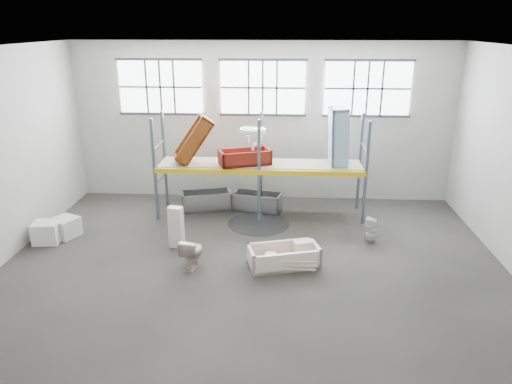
# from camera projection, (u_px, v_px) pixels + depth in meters

# --- Properties ---
(floor) EXTENTS (12.00, 10.00, 0.10)m
(floor) POSITION_uv_depth(u_px,v_px,m) (252.00, 271.00, 11.27)
(floor) COLOR #4D4842
(floor) RESTS_ON ground
(ceiling) EXTENTS (12.00, 10.00, 0.10)m
(ceiling) POSITION_uv_depth(u_px,v_px,m) (251.00, 46.00, 9.56)
(ceiling) COLOR silver
(ceiling) RESTS_ON ground
(wall_back) EXTENTS (12.00, 0.10, 5.00)m
(wall_back) POSITION_uv_depth(u_px,v_px,m) (263.00, 122.00, 15.16)
(wall_back) COLOR #AAA99F
(wall_back) RESTS_ON ground
(wall_front) EXTENTS (12.00, 0.10, 5.00)m
(wall_front) POSITION_uv_depth(u_px,v_px,m) (223.00, 289.00, 5.66)
(wall_front) COLOR #ABA99E
(wall_front) RESTS_ON ground
(window_left) EXTENTS (2.60, 0.04, 1.60)m
(window_left) POSITION_uv_depth(u_px,v_px,m) (161.00, 87.00, 14.87)
(window_left) COLOR white
(window_left) RESTS_ON wall_back
(window_mid) EXTENTS (2.60, 0.04, 1.60)m
(window_mid) POSITION_uv_depth(u_px,v_px,m) (263.00, 88.00, 14.69)
(window_mid) COLOR white
(window_mid) RESTS_ON wall_back
(window_right) EXTENTS (2.60, 0.04, 1.60)m
(window_right) POSITION_uv_depth(u_px,v_px,m) (368.00, 89.00, 14.51)
(window_right) COLOR white
(window_right) RESTS_ON wall_back
(rack_upright_la) EXTENTS (0.08, 0.08, 3.00)m
(rack_upright_la) POSITION_uv_depth(u_px,v_px,m) (155.00, 170.00, 13.65)
(rack_upright_la) COLOR slate
(rack_upright_la) RESTS_ON floor
(rack_upright_lb) EXTENTS (0.08, 0.08, 3.00)m
(rack_upright_lb) POSITION_uv_depth(u_px,v_px,m) (165.00, 159.00, 14.78)
(rack_upright_lb) COLOR slate
(rack_upright_lb) RESTS_ON floor
(rack_upright_ma) EXTENTS (0.08, 0.08, 3.00)m
(rack_upright_ma) POSITION_uv_depth(u_px,v_px,m) (259.00, 172.00, 13.48)
(rack_upright_ma) COLOR slate
(rack_upright_ma) RESTS_ON floor
(rack_upright_mb) EXTENTS (0.08, 0.08, 3.00)m
(rack_upright_mb) POSITION_uv_depth(u_px,v_px,m) (261.00, 161.00, 14.60)
(rack_upright_mb) COLOR slate
(rack_upright_mb) RESTS_ON floor
(rack_upright_ra) EXTENTS (0.08, 0.08, 3.00)m
(rack_upright_ra) POSITION_uv_depth(u_px,v_px,m) (366.00, 174.00, 13.31)
(rack_upright_ra) COLOR slate
(rack_upright_ra) RESTS_ON floor
(rack_upright_rb) EXTENTS (0.08, 0.08, 3.00)m
(rack_upright_rb) POSITION_uv_depth(u_px,v_px,m) (360.00, 162.00, 14.43)
(rack_upright_rb) COLOR slate
(rack_upright_rb) RESTS_ON floor
(rack_beam_front) EXTENTS (6.00, 0.10, 0.14)m
(rack_beam_front) POSITION_uv_depth(u_px,v_px,m) (259.00, 172.00, 13.48)
(rack_beam_front) COLOR yellow
(rack_beam_front) RESTS_ON floor
(rack_beam_back) EXTENTS (6.00, 0.10, 0.14)m
(rack_beam_back) POSITION_uv_depth(u_px,v_px,m) (261.00, 161.00, 14.60)
(rack_beam_back) COLOR yellow
(rack_beam_back) RESTS_ON floor
(shelf_deck) EXTENTS (5.90, 1.10, 0.03)m
(shelf_deck) POSITION_uv_depth(u_px,v_px,m) (260.00, 164.00, 14.01)
(shelf_deck) COLOR gray
(shelf_deck) RESTS_ON floor
(wet_patch) EXTENTS (1.80, 1.80, 0.00)m
(wet_patch) POSITION_uv_depth(u_px,v_px,m) (259.00, 224.00, 13.79)
(wet_patch) COLOR black
(wet_patch) RESTS_ON floor
(bathtub_beige) EXTENTS (1.81, 1.20, 0.49)m
(bathtub_beige) POSITION_uv_depth(u_px,v_px,m) (284.00, 256.00, 11.34)
(bathtub_beige) COLOR #F4D7C7
(bathtub_beige) RESTS_ON floor
(cistern_spare) EXTENTS (0.52, 0.38, 0.44)m
(cistern_spare) POSITION_uv_depth(u_px,v_px,m) (304.00, 249.00, 11.60)
(cistern_spare) COLOR silver
(cistern_spare) RESTS_ON bathtub_beige
(sink_in_tub) EXTENTS (0.46, 0.46, 0.14)m
(sink_in_tub) POSITION_uv_depth(u_px,v_px,m) (273.00, 253.00, 11.67)
(sink_in_tub) COLOR beige
(sink_in_tub) RESTS_ON bathtub_beige
(toilet_beige) EXTENTS (0.58, 0.82, 0.75)m
(toilet_beige) POSITION_uv_depth(u_px,v_px,m) (192.00, 252.00, 11.24)
(toilet_beige) COLOR beige
(toilet_beige) RESTS_ON floor
(cistern_tall) EXTENTS (0.39, 0.30, 1.10)m
(cistern_tall) POSITION_uv_depth(u_px,v_px,m) (176.00, 227.00, 12.20)
(cistern_tall) COLOR white
(cistern_tall) RESTS_ON floor
(toilet_white) EXTENTS (0.39, 0.39, 0.69)m
(toilet_white) POSITION_uv_depth(u_px,v_px,m) (372.00, 230.00, 12.52)
(toilet_white) COLOR white
(toilet_white) RESTS_ON floor
(steel_tub_left) EXTENTS (1.65, 1.09, 0.55)m
(steel_tub_left) POSITION_uv_depth(u_px,v_px,m) (206.00, 200.00, 14.84)
(steel_tub_left) COLOR #B2B5BA
(steel_tub_left) RESTS_ON floor
(steel_tub_right) EXTENTS (1.58, 0.97, 0.54)m
(steel_tub_right) POSITION_uv_depth(u_px,v_px,m) (257.00, 201.00, 14.77)
(steel_tub_right) COLOR #B9BAC1
(steel_tub_right) RESTS_ON floor
(rust_tub_flat) EXTENTS (1.61, 1.14, 0.41)m
(rust_tub_flat) POSITION_uv_depth(u_px,v_px,m) (245.00, 157.00, 13.82)
(rust_tub_flat) COLOR maroon
(rust_tub_flat) RESTS_ON shelf_deck
(rust_tub_tilted) EXTENTS (1.34, 0.99, 1.46)m
(rust_tub_tilted) POSITION_uv_depth(u_px,v_px,m) (194.00, 139.00, 13.82)
(rust_tub_tilted) COLOR #904B12
(rust_tub_tilted) RESTS_ON shelf_deck
(sink_on_shelf) EXTENTS (0.82, 0.68, 0.65)m
(sink_on_shelf) POSITION_uv_depth(u_px,v_px,m) (253.00, 149.00, 13.53)
(sink_on_shelf) COLOR white
(sink_on_shelf) RESTS_ON rust_tub_flat
(blue_tub_upright) EXTENTS (0.59, 0.83, 1.72)m
(blue_tub_upright) POSITION_uv_depth(u_px,v_px,m) (338.00, 137.00, 13.63)
(blue_tub_upright) COLOR #8EB0D4
(blue_tub_upright) RESTS_ON shelf_deck
(bucket) EXTENTS (0.30, 0.30, 0.34)m
(bucket) POSITION_uv_depth(u_px,v_px,m) (271.00, 260.00, 11.30)
(bucket) COLOR silver
(bucket) RESTS_ON floor
(carton_near) EXTENTS (0.72, 0.63, 0.57)m
(carton_near) POSITION_uv_depth(u_px,v_px,m) (47.00, 232.00, 12.54)
(carton_near) COLOR white
(carton_near) RESTS_ON floor
(carton_far) EXTENTS (0.83, 0.83, 0.52)m
(carton_far) POSITION_uv_depth(u_px,v_px,m) (65.00, 227.00, 12.91)
(carton_far) COLOR silver
(carton_far) RESTS_ON floor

